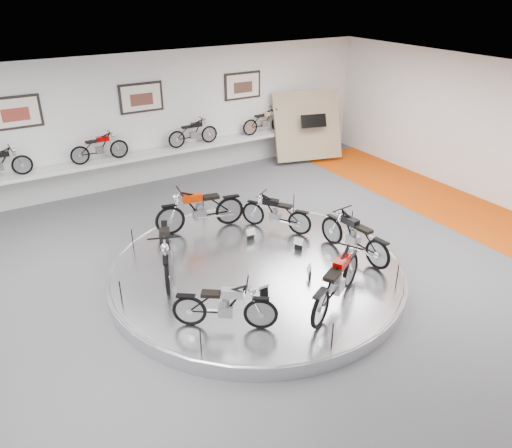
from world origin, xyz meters
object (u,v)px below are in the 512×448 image
bike_c (166,250)px  bike_d (225,305)px  display_platform (257,272)px  bike_a (276,213)px  bike_e (337,281)px  bike_b (200,209)px  bike_f (354,235)px  shelf (150,154)px

bike_c → bike_d: bearing=25.9°
bike_c → display_platform: bearing=88.4°
bike_a → bike_c: (-3.09, -0.51, 0.09)m
display_platform → bike_e: 2.20m
bike_e → bike_d: bearing=138.2°
bike_a → bike_d: size_ratio=0.98×
bike_e → bike_b: bearing=72.5°
bike_c → bike_f: 4.14m
shelf → bike_a: 5.33m
bike_c → bike_d: bike_c is taller
bike_b → bike_f: bearing=138.3°
display_platform → bike_e: bearing=-74.9°
bike_b → bike_e: size_ratio=1.02×
bike_e → bike_a: bearing=48.2°
bike_a → bike_f: 2.13m
bike_d → bike_e: bike_e is taller
shelf → bike_f: size_ratio=6.33×
bike_b → bike_c: 2.11m
bike_f → bike_a: bearing=16.3°
bike_c → bike_b: bearing=155.7°
bike_e → shelf: bearing=65.2°
bike_c → bike_e: 3.59m
shelf → bike_e: size_ratio=5.87×
display_platform → bike_b: size_ratio=3.36×
shelf → bike_f: bearing=-73.6°
bike_a → shelf: bearing=-18.9°
bike_d → bike_e: bearing=22.1°
display_platform → bike_b: bearing=97.0°
bike_b → bike_e: (0.82, -4.24, -0.01)m
shelf → bike_e: bearing=-86.3°
shelf → bike_d: (-1.57, -7.91, -0.23)m
bike_b → bike_d: bike_b is taller
bike_a → bike_f: (0.78, -1.98, 0.05)m
bike_a → bike_f: bike_f is taller
bike_c → bike_f: bearing=90.1°
bike_b → bike_c: (-1.50, -1.49, -0.00)m
bike_e → display_platform: bearing=76.6°
bike_d → bike_f: (3.67, 0.78, 0.04)m
display_platform → bike_d: bike_d is taller
bike_f → bike_b: bearing=33.3°
bike_e → bike_f: size_ratio=1.08×
shelf → bike_c: (-1.77, -5.67, -0.15)m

